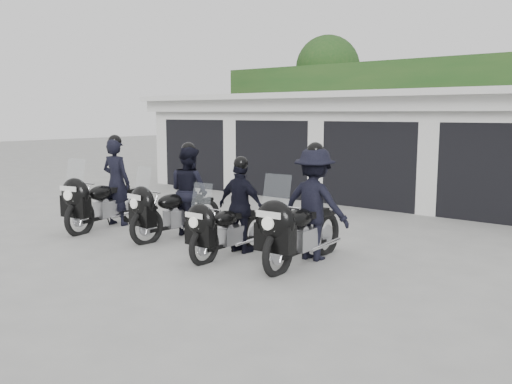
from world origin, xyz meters
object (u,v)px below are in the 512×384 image
Objects in this scene: police_bike_a at (106,190)px; police_bike_d at (309,210)px; police_bike_b at (182,196)px; police_bike_c at (235,212)px.

police_bike_d is at bearing -5.64° from police_bike_a.
police_bike_a is at bearing -177.69° from police_bike_d.
police_bike_a is 1.89m from police_bike_b.
police_bike_a is 1.00× the size of police_bike_d.
police_bike_d is (1.24, 0.41, 0.12)m from police_bike_c.
police_bike_a is 1.15× the size of police_bike_c.
police_bike_b is (1.85, 0.43, 0.00)m from police_bike_a.
police_bike_d reaches higher than police_bike_c.
police_bike_b is at bearing 1.85° from police_bike_a.
police_bike_c is (3.55, 0.05, -0.07)m from police_bike_a.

